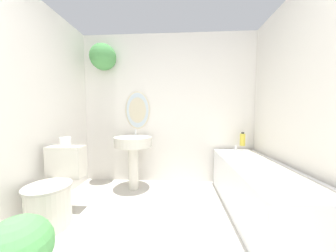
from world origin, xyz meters
name	(u,v)px	position (x,y,z in m)	size (l,w,h in m)	color
wall_back	(159,102)	(-0.15, 2.50, 1.31)	(2.87, 0.40, 2.40)	silver
wall_left	(10,105)	(-1.40, 1.25, 1.20)	(0.06, 2.61, 2.40)	silver
wall_right	(326,104)	(1.40, 1.25, 1.20)	(0.06, 2.61, 2.40)	silver
toilet	(54,193)	(-1.10, 1.35, 0.31)	(0.42, 0.58, 0.76)	beige
pedestal_sink	(133,148)	(-0.50, 2.18, 0.62)	(0.55, 0.55, 0.88)	beige
bathtub	(257,189)	(1.05, 1.62, 0.30)	(0.61, 1.64, 0.64)	silver
shampoo_bottle	(243,139)	(1.14, 2.35, 0.74)	(0.08, 0.08, 0.21)	gold
toilet_paper_roll	(65,142)	(-1.10, 1.56, 0.81)	(0.11, 0.11, 0.10)	white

